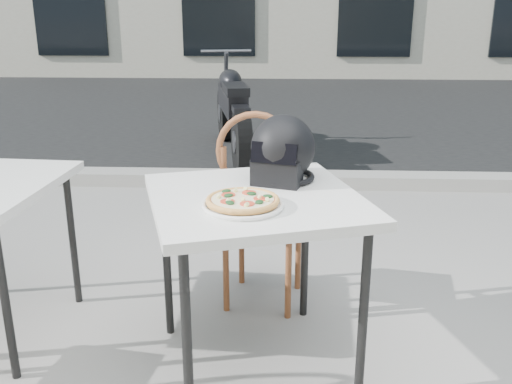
{
  "coord_description": "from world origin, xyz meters",
  "views": [
    {
      "loc": [
        -0.27,
        -2.0,
        1.57
      ],
      "look_at": [
        -0.38,
        0.16,
        0.87
      ],
      "focal_mm": 40.0,
      "sensor_mm": 36.0,
      "label": 1
    }
  ],
  "objects_px": {
    "cafe_chair_main": "(261,201)",
    "motorcycle": "(232,112)",
    "pizza": "(243,200)",
    "helmet": "(282,152)",
    "plate": "(243,205)",
    "cafe_table_main": "(256,212)"
  },
  "relations": [
    {
      "from": "helmet",
      "to": "motorcycle",
      "type": "distance_m",
      "value": 3.67
    },
    {
      "from": "cafe_chair_main",
      "to": "motorcycle",
      "type": "height_order",
      "value": "motorcycle"
    },
    {
      "from": "cafe_table_main",
      "to": "pizza",
      "type": "bearing_deg",
      "value": -105.14
    },
    {
      "from": "cafe_chair_main",
      "to": "motorcycle",
      "type": "xyz_separation_m",
      "value": [
        -0.44,
        3.3,
        -0.13
      ]
    },
    {
      "from": "plate",
      "to": "pizza",
      "type": "bearing_deg",
      "value": 61.33
    },
    {
      "from": "cafe_table_main",
      "to": "plate",
      "type": "xyz_separation_m",
      "value": [
        -0.04,
        -0.16,
        0.08
      ]
    },
    {
      "from": "pizza",
      "to": "helmet",
      "type": "relative_size",
      "value": 0.93
    },
    {
      "from": "pizza",
      "to": "helmet",
      "type": "bearing_deg",
      "value": 68.17
    },
    {
      "from": "plate",
      "to": "helmet",
      "type": "bearing_deg",
      "value": 68.16
    },
    {
      "from": "helmet",
      "to": "motorcycle",
      "type": "xyz_separation_m",
      "value": [
        -0.54,
        3.6,
        -0.47
      ]
    },
    {
      "from": "helmet",
      "to": "pizza",
      "type": "bearing_deg",
      "value": -95.08
    },
    {
      "from": "motorcycle",
      "to": "cafe_chair_main",
      "type": "bearing_deg",
      "value": -93.86
    },
    {
      "from": "pizza",
      "to": "helmet",
      "type": "xyz_separation_m",
      "value": [
        0.15,
        0.38,
        0.1
      ]
    },
    {
      "from": "pizza",
      "to": "cafe_chair_main",
      "type": "xyz_separation_m",
      "value": [
        0.04,
        0.68,
        -0.24
      ]
    },
    {
      "from": "cafe_table_main",
      "to": "cafe_chair_main",
      "type": "bearing_deg",
      "value": 89.88
    },
    {
      "from": "plate",
      "to": "motorcycle",
      "type": "height_order",
      "value": "motorcycle"
    },
    {
      "from": "plate",
      "to": "helmet",
      "type": "xyz_separation_m",
      "value": [
        0.15,
        0.38,
        0.12
      ]
    },
    {
      "from": "cafe_table_main",
      "to": "motorcycle",
      "type": "xyz_separation_m",
      "value": [
        -0.43,
        3.83,
        -0.26
      ]
    },
    {
      "from": "plate",
      "to": "helmet",
      "type": "height_order",
      "value": "helmet"
    },
    {
      "from": "cafe_table_main",
      "to": "cafe_chair_main",
      "type": "xyz_separation_m",
      "value": [
        0.0,
        0.52,
        -0.13
      ]
    },
    {
      "from": "pizza",
      "to": "cafe_chair_main",
      "type": "height_order",
      "value": "cafe_chair_main"
    },
    {
      "from": "cafe_table_main",
      "to": "cafe_chair_main",
      "type": "height_order",
      "value": "cafe_chair_main"
    }
  ]
}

